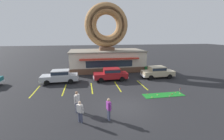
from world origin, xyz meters
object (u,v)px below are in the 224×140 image
at_px(car_red, 111,74).
at_px(trash_bin, 146,70).
at_px(car_champagne, 157,72).
at_px(pedestrian_blue_sweater_man, 77,101).
at_px(golf_ball, 159,94).
at_px(pedestrian_hooded_kid, 80,111).
at_px(pedestrian_leather_jacket_man, 109,108).
at_px(car_silver, 60,76).
at_px(putting_flag_pin, 180,89).

bearing_deg(car_red, trash_bin, 25.85).
relative_size(car_champagne, pedestrian_blue_sweater_man, 2.67).
relative_size(golf_ball, pedestrian_hooded_kid, 0.03).
relative_size(pedestrian_hooded_kid, pedestrian_leather_jacket_man, 0.97).
height_order(car_champagne, car_silver, same).
bearing_deg(pedestrian_leather_jacket_man, car_red, 79.26).
height_order(golf_ball, car_silver, car_silver).
relative_size(putting_flag_pin, trash_bin, 0.56).
relative_size(putting_flag_pin, pedestrian_blue_sweater_man, 0.32).
xyz_separation_m(golf_ball, pedestrian_hooded_kid, (-7.61, -3.53, 0.80)).
bearing_deg(pedestrian_hooded_kid, putting_flag_pin, 19.50).
bearing_deg(pedestrian_hooded_kid, car_silver, 105.99).
bearing_deg(trash_bin, car_silver, -167.02).
bearing_deg(pedestrian_leather_jacket_man, pedestrian_hooded_kid, 179.54).
bearing_deg(putting_flag_pin, pedestrian_blue_sweater_man, -168.75).
bearing_deg(pedestrian_blue_sweater_man, putting_flag_pin, 11.25).
height_order(golf_ball, car_red, car_red).
distance_m(golf_ball, car_red, 7.06).
relative_size(putting_flag_pin, car_red, 0.12).
bearing_deg(car_red, car_silver, 179.08).
bearing_deg(trash_bin, golf_ball, -105.12).
bearing_deg(golf_ball, putting_flag_pin, -0.77).
height_order(car_champagne, pedestrian_blue_sweater_man, pedestrian_blue_sweater_man).
distance_m(golf_ball, pedestrian_blue_sweater_man, 8.18).
relative_size(putting_flag_pin, car_champagne, 0.12).
relative_size(car_red, pedestrian_hooded_kid, 2.93).
height_order(car_champagne, pedestrian_leather_jacket_man, pedestrian_leather_jacket_man).
bearing_deg(pedestrian_blue_sweater_man, car_silver, 107.04).
xyz_separation_m(golf_ball, car_silver, (-10.33, 5.96, 0.82)).
bearing_deg(car_silver, golf_ball, -29.98).
height_order(putting_flag_pin, trash_bin, trash_bin).
distance_m(pedestrian_hooded_kid, trash_bin, 15.96).
relative_size(golf_ball, car_silver, 0.01).
relative_size(putting_flag_pin, pedestrian_leather_jacket_man, 0.34).
distance_m(putting_flag_pin, pedestrian_leather_jacket_man, 8.68).
xyz_separation_m(car_silver, pedestrian_blue_sweater_man, (2.46, -8.01, 0.08)).
xyz_separation_m(putting_flag_pin, pedestrian_leather_jacket_man, (-7.92, -3.51, 0.45)).
relative_size(car_silver, pedestrian_hooded_kid, 2.95).
height_order(car_red, pedestrian_leather_jacket_man, pedestrian_leather_jacket_man).
distance_m(pedestrian_hooded_kid, pedestrian_leather_jacket_man, 1.96).
bearing_deg(car_silver, car_champagne, -0.35).
relative_size(pedestrian_blue_sweater_man, pedestrian_hooded_kid, 1.09).
xyz_separation_m(car_red, pedestrian_leather_jacket_man, (-1.78, -9.40, 0.02)).
height_order(pedestrian_hooded_kid, trash_bin, pedestrian_hooded_kid).
xyz_separation_m(pedestrian_blue_sweater_man, pedestrian_leather_jacket_man, (2.22, -1.50, -0.06)).
bearing_deg(car_champagne, car_silver, 179.65).
relative_size(pedestrian_hooded_kid, trash_bin, 1.60).
relative_size(golf_ball, trash_bin, 0.04).
height_order(car_silver, pedestrian_leather_jacket_man, pedestrian_leather_jacket_man).
distance_m(putting_flag_pin, car_silver, 13.96).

